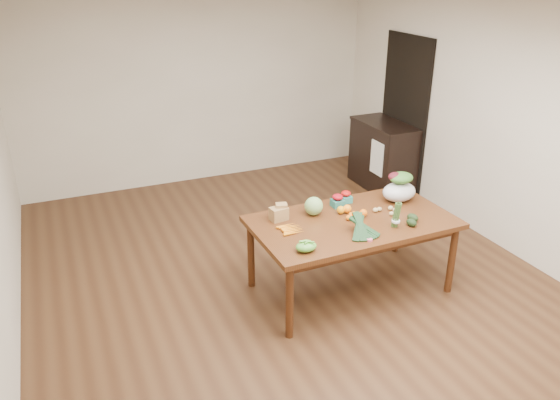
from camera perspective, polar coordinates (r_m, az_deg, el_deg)
name	(u,v)px	position (r m, az deg, el deg)	size (l,w,h in m)	color
floor	(285,276)	(5.67, 0.53, -7.91)	(6.00, 6.00, 0.00)	#4F311B
room_walls	(286,151)	(5.09, 0.59, 5.13)	(5.02, 6.02, 2.70)	silver
dining_table	(351,255)	(5.32, 7.39, -5.70)	(1.88, 1.04, 0.75)	#542713
doorway_dark	(404,114)	(7.71, 12.83, 8.76)	(0.02, 1.00, 2.10)	black
cabinet	(383,156)	(7.77, 10.67, 4.58)	(0.52, 1.02, 0.94)	black
dish_towel	(377,158)	(7.41, 10.08, 4.33)	(0.02, 0.28, 0.45)	white
paper_bag	(279,212)	(5.07, -0.13, -1.32)	(0.21, 0.18, 0.15)	#A47949
cabbage	(314,206)	(5.18, 3.54, -0.64)	(0.18, 0.18, 0.18)	#8BBB6C
strawberry_basket_a	(337,202)	(5.39, 6.02, -0.18)	(0.11, 0.11, 0.10)	#AE0B20
strawberry_basket_b	(346,198)	(5.49, 6.89, 0.24)	(0.11, 0.11, 0.10)	red
orange_a	(341,210)	(5.24, 6.37, -1.04)	(0.08, 0.08, 0.08)	#FFA90F
orange_b	(347,209)	(5.27, 7.04, -0.92)	(0.08, 0.08, 0.08)	orange
orange_c	(363,213)	(5.21, 8.71, -1.34)	(0.07, 0.07, 0.07)	#F9550F
mandarin_cluster	(354,215)	(5.16, 7.76, -1.57)	(0.18, 0.18, 0.08)	orange
carrots	(291,229)	(4.91, 1.11, -3.03)	(0.22, 0.22, 0.03)	orange
snap_pea_bag	(306,246)	(4.56, 2.75, -4.88)	(0.18, 0.14, 0.08)	green
kale_bunch	(364,228)	(4.83, 8.77, -2.91)	(0.32, 0.40, 0.16)	#16331D
asparagus_bundle	(396,215)	(5.02, 12.07, -1.53)	(0.08, 0.08, 0.25)	#517736
potato_a	(375,210)	(5.33, 9.94, -1.04)	(0.05, 0.05, 0.04)	#D1B778
potato_b	(391,214)	(5.29, 11.57, -1.40)	(0.05, 0.04, 0.04)	#D9B27D
potato_c	(391,208)	(5.40, 11.48, -0.83)	(0.05, 0.05, 0.04)	tan
potato_d	(379,209)	(5.35, 10.34, -0.95)	(0.05, 0.04, 0.04)	tan
potato_e	(395,210)	(5.37, 11.93, -1.03)	(0.05, 0.04, 0.04)	tan
avocado_a	(411,223)	(5.11, 13.58, -2.31)	(0.07, 0.10, 0.07)	black
avocado_b	(413,218)	(5.20, 13.69, -1.81)	(0.08, 0.12, 0.08)	black
salad_bag	(399,188)	(5.58, 12.36, 1.21)	(0.35, 0.26, 0.27)	silver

